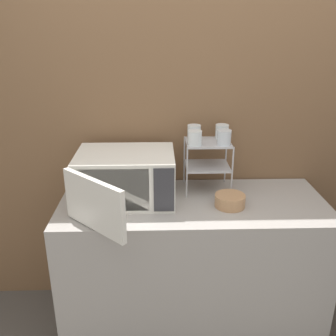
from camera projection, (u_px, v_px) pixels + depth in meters
wall_back at (189, 123)px, 2.46m from camera, size 8.00×0.06×2.60m
counter at (192, 265)px, 2.42m from camera, size 1.61×0.66×0.91m
microwave at (124, 177)px, 2.22m from camera, size 0.60×0.74×0.29m
dish_rack at (208, 155)px, 2.34m from camera, size 0.28×0.24×0.32m
glass_front_left at (195, 138)px, 2.22m from camera, size 0.08×0.08×0.09m
glass_back_right at (222, 132)px, 2.35m from camera, size 0.08×0.08×0.09m
glass_front_right at (224, 137)px, 2.23m from camera, size 0.08×0.08×0.09m
glass_back_left at (194, 132)px, 2.34m from camera, size 0.08×0.08×0.09m
bowl at (230, 201)px, 2.18m from camera, size 0.18×0.18×0.07m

